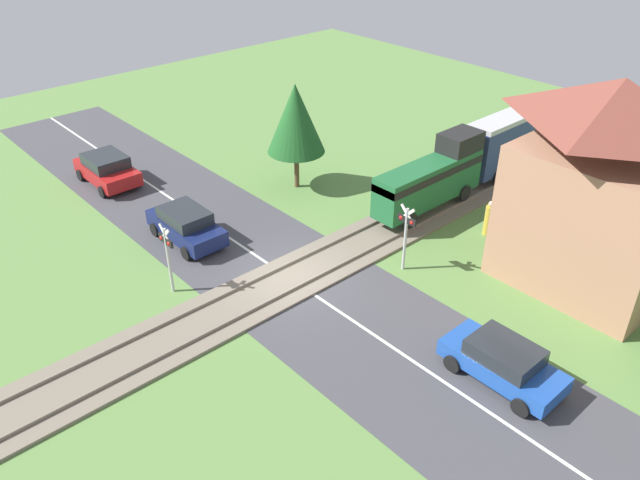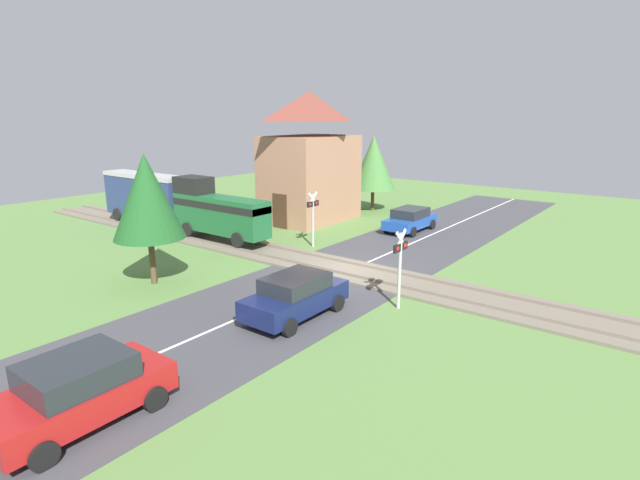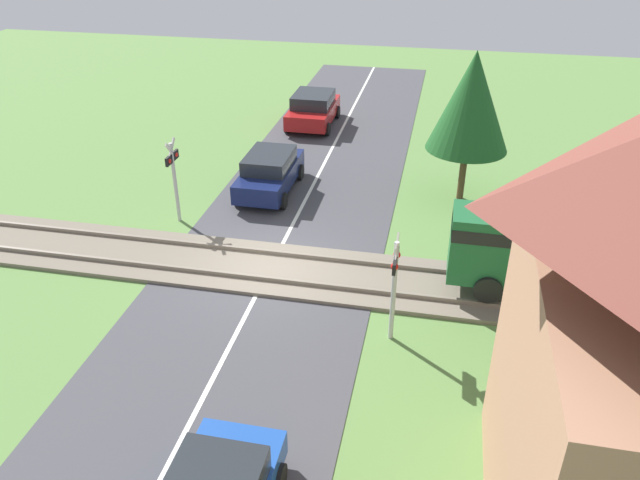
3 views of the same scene
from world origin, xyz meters
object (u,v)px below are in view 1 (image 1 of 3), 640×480
train (477,155)px  station_building (597,192)px  car_behind_queue (107,169)px  crossing_signal_east_approach (406,229)px  car_far_side (503,362)px  crossing_signal_west_approach (167,250)px  car_near_crossing (186,225)px  pedestrian_by_station (489,219)px

train → station_building: (7.52, -3.73, 2.09)m
car_behind_queue → crossing_signal_east_approach: (15.17, 5.27, 1.05)m
car_far_side → car_behind_queue: bearing=-172.3°
car_behind_queue → crossing_signal_west_approach: crossing_signal_west_approach is taller
station_building → car_behind_queue: bearing=-154.9°
car_behind_queue → train: bearing=46.1°
car_near_crossing → car_far_side: (13.91, 2.88, -0.05)m
car_far_side → train: bearing=129.9°
car_behind_queue → car_far_side: bearing=7.7°
crossing_signal_west_approach → crossing_signal_east_approach: same height
car_far_side → station_building: station_building is taller
car_far_side → pedestrian_by_station: 9.12m
car_near_crossing → crossing_signal_west_approach: size_ratio=1.38×
car_near_crossing → car_behind_queue: (-7.48, 0.00, 0.02)m
pedestrian_by_station → station_building: bearing=-7.4°
car_near_crossing → pedestrian_by_station: (8.33, 10.09, -0.04)m
car_near_crossing → car_behind_queue: 7.48m
train → crossing_signal_east_approach: (2.43, -7.96, -0.00)m
train → car_behind_queue: bearing=-133.9°
crossing_signal_east_approach → station_building: station_building is taller
train → car_far_side: train is taller
car_far_side → car_behind_queue: (-21.39, -2.88, 0.07)m
crossing_signal_west_approach → station_building: size_ratio=0.36×
crossing_signal_west_approach → car_far_side: bearing=25.5°
car_far_side → car_behind_queue: car_behind_queue is taller
crossing_signal_east_approach → pedestrian_by_station: (0.64, 4.81, -1.11)m
train → pedestrian_by_station: 4.53m
crossing_signal_west_approach → train: bearing=81.2°
train → pedestrian_by_station: bearing=-45.8°
train → crossing_signal_west_approach: (-2.43, -15.63, -0.00)m
car_behind_queue → crossing_signal_east_approach: crossing_signal_east_approach is taller
crossing_signal_west_approach → pedestrian_by_station: 13.68m
car_near_crossing → car_behind_queue: bearing=180.0°
train → car_behind_queue: (-12.74, -13.24, -1.06)m
car_far_side → station_building: bearing=99.6°
car_far_side → crossing_signal_east_approach: size_ratio=1.34×
train → crossing_signal_west_approach: train is taller
station_building → car_near_crossing: bearing=-143.4°
pedestrian_by_station → car_far_side: bearing=-52.2°
car_near_crossing → car_far_side: 14.21m
crossing_signal_east_approach → car_behind_queue: bearing=-160.8°
train → car_near_crossing: size_ratio=3.30×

